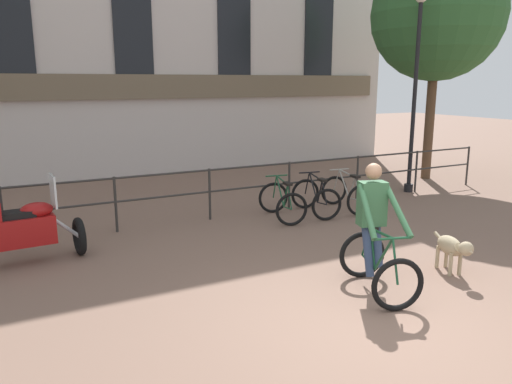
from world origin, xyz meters
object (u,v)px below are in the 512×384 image
object	(u,v)px
cyclist_with_bike	(376,235)
street_lamp	(415,84)
parked_bicycle_near_lamp	(282,202)
parked_bicycle_mid_right	(347,194)
parked_motorcycle	(23,229)
parked_bicycle_mid_left	(316,198)
dog	(453,248)

from	to	relation	value
cyclist_with_bike	street_lamp	bearing A→B (deg)	58.49
parked_bicycle_near_lamp	parked_bicycle_mid_right	distance (m)	1.64
parked_motorcycle	street_lamp	bearing A→B (deg)	-86.35
parked_bicycle_mid_left	street_lamp	xyz separation A→B (m)	(3.36, 0.75, 2.34)
parked_motorcycle	cyclist_with_bike	bearing A→B (deg)	-131.52
parked_bicycle_mid_left	parked_bicycle_mid_right	size ratio (longest dim) A/B	1.03
parked_bicycle_mid_left	parked_motorcycle	bearing A→B (deg)	12.86
parked_bicycle_mid_right	cyclist_with_bike	bearing A→B (deg)	62.28
parked_bicycle_mid_left	dog	bearing A→B (deg)	97.11
dog	parked_bicycle_mid_right	world-z (taller)	parked_bicycle_mid_right
dog	parked_bicycle_mid_left	size ratio (longest dim) A/B	0.76
cyclist_with_bike	parked_bicycle_near_lamp	world-z (taller)	cyclist_with_bike
parked_bicycle_near_lamp	street_lamp	bearing A→B (deg)	-160.20
cyclist_with_bike	parked_bicycle_mid_right	world-z (taller)	cyclist_with_bike
street_lamp	cyclist_with_bike	bearing A→B (deg)	-138.19
parked_bicycle_mid_left	parked_bicycle_mid_right	world-z (taller)	same
cyclist_with_bike	parked_bicycle_near_lamp	bearing A→B (deg)	95.96
parked_bicycle_mid_right	street_lamp	xyz separation A→B (m)	(2.54, 0.75, 2.34)
dog	parked_bicycle_mid_right	distance (m)	3.81
parked_bicycle_mid_right	street_lamp	size ratio (longest dim) A/B	0.24
dog	parked_bicycle_near_lamp	bearing A→B (deg)	115.11
parked_motorcycle	parked_bicycle_mid_left	xyz separation A→B (m)	(5.61, 0.39, -0.20)
parked_bicycle_near_lamp	street_lamp	world-z (taller)	street_lamp
parked_bicycle_mid_right	street_lamp	distance (m)	3.53
dog	parked_bicycle_mid_left	xyz separation A→B (m)	(0.12, 3.70, -0.04)
cyclist_with_bike	parked_motorcycle	bearing A→B (deg)	158.70
parked_bicycle_near_lamp	parked_bicycle_mid_left	distance (m)	0.82
parked_bicycle_near_lamp	parked_bicycle_mid_left	size ratio (longest dim) A/B	1.01
parked_motorcycle	parked_bicycle_mid_right	world-z (taller)	parked_motorcycle
cyclist_with_bike	parked_bicycle_mid_left	size ratio (longest dim) A/B	1.42
dog	parked_motorcycle	world-z (taller)	parked_motorcycle
parked_motorcycle	parked_bicycle_mid_right	distance (m)	6.45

